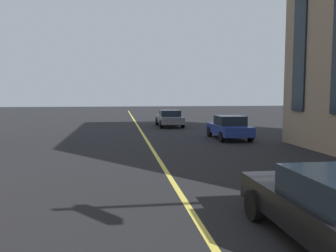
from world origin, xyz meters
name	(u,v)px	position (x,y,z in m)	size (l,w,h in m)	color
lane_centre_line	(152,149)	(20.00, 0.00, 0.00)	(80.00, 0.16, 0.01)	#D8C64C
car_blue_parked_a	(229,127)	(23.23, -4.90, 0.70)	(3.90, 1.89, 1.40)	navy
car_grey_trailing	(169,118)	(31.66, -2.57, 0.70)	(4.40, 1.95, 1.37)	slate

